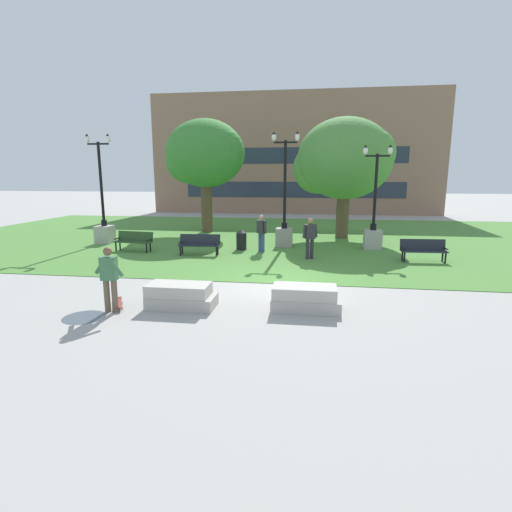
{
  "coord_description": "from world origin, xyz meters",
  "views": [
    {
      "loc": [
        1.18,
        -12.52,
        3.48
      ],
      "look_at": [
        -0.41,
        -1.4,
        1.2
      ],
      "focal_mm": 28.0,
      "sensor_mm": 36.0,
      "label": 1
    }
  ],
  "objects_px": {
    "concrete_block_left": "(305,298)",
    "trash_bin": "(241,240)",
    "person_bystander_far_lawn": "(310,236)",
    "skateboard": "(118,304)",
    "park_bench_far_left": "(423,249)",
    "lamp_post_right": "(104,222)",
    "concrete_block_center": "(181,296)",
    "lamp_post_left": "(373,228)",
    "person_skateboarder": "(109,276)",
    "lamp_post_center": "(284,224)",
    "park_bench_near_right": "(134,240)",
    "park_bench_near_left": "(200,243)",
    "person_bystander_near_lawn": "(261,231)"
  },
  "relations": [
    {
      "from": "concrete_block_left",
      "to": "trash_bin",
      "type": "distance_m",
      "value": 8.79
    },
    {
      "from": "concrete_block_left",
      "to": "person_bystander_far_lawn",
      "type": "distance_m",
      "value": 6.5
    },
    {
      "from": "skateboard",
      "to": "park_bench_far_left",
      "type": "distance_m",
      "value": 11.98
    },
    {
      "from": "skateboard",
      "to": "lamp_post_right",
      "type": "height_order",
      "value": "lamp_post_right"
    },
    {
      "from": "concrete_block_center",
      "to": "lamp_post_right",
      "type": "bearing_deg",
      "value": 127.8
    },
    {
      "from": "lamp_post_right",
      "to": "lamp_post_left",
      "type": "bearing_deg",
      "value": 1.38
    },
    {
      "from": "person_skateboarder",
      "to": "lamp_post_left",
      "type": "distance_m",
      "value": 12.97
    },
    {
      "from": "lamp_post_center",
      "to": "lamp_post_right",
      "type": "bearing_deg",
      "value": -177.77
    },
    {
      "from": "park_bench_near_right",
      "to": "lamp_post_center",
      "type": "height_order",
      "value": "lamp_post_center"
    },
    {
      "from": "park_bench_near_left",
      "to": "park_bench_far_left",
      "type": "distance_m",
      "value": 9.41
    },
    {
      "from": "person_skateboarder",
      "to": "skateboard",
      "type": "xyz_separation_m",
      "value": [
        -0.04,
        0.4,
        -0.88
      ]
    },
    {
      "from": "skateboard",
      "to": "park_bench_near_right",
      "type": "relative_size",
      "value": 0.54
    },
    {
      "from": "park_bench_near_right",
      "to": "concrete_block_center",
      "type": "bearing_deg",
      "value": -57.36
    },
    {
      "from": "skateboard",
      "to": "concrete_block_center",
      "type": "bearing_deg",
      "value": 8.1
    },
    {
      "from": "concrete_block_left",
      "to": "park_bench_far_left",
      "type": "xyz_separation_m",
      "value": [
        4.62,
        6.63,
        0.23
      ]
    },
    {
      "from": "park_bench_near_left",
      "to": "trash_bin",
      "type": "relative_size",
      "value": 1.9
    },
    {
      "from": "lamp_post_center",
      "to": "person_bystander_near_lawn",
      "type": "distance_m",
      "value": 1.88
    },
    {
      "from": "lamp_post_left",
      "to": "person_bystander_near_lawn",
      "type": "height_order",
      "value": "lamp_post_left"
    },
    {
      "from": "concrete_block_left",
      "to": "person_bystander_near_lawn",
      "type": "xyz_separation_m",
      "value": [
        -2.17,
        7.75,
        0.68
      ]
    },
    {
      "from": "person_skateboarder",
      "to": "person_bystander_near_lawn",
      "type": "bearing_deg",
      "value": 72.12
    },
    {
      "from": "skateboard",
      "to": "park_bench_far_left",
      "type": "xyz_separation_m",
      "value": [
        9.61,
        7.13,
        0.45
      ]
    },
    {
      "from": "park_bench_near_left",
      "to": "person_bystander_near_lawn",
      "type": "distance_m",
      "value": 2.86
    },
    {
      "from": "lamp_post_right",
      "to": "person_bystander_far_lawn",
      "type": "bearing_deg",
      "value": -13.65
    },
    {
      "from": "person_skateboarder",
      "to": "park_bench_near_right",
      "type": "bearing_deg",
      "value": 111.05
    },
    {
      "from": "concrete_block_center",
      "to": "person_skateboarder",
      "type": "height_order",
      "value": "person_skateboarder"
    },
    {
      "from": "person_bystander_near_lawn",
      "to": "park_bench_near_right",
      "type": "bearing_deg",
      "value": -173.91
    },
    {
      "from": "trash_bin",
      "to": "person_bystander_near_lawn",
      "type": "bearing_deg",
      "value": -23.54
    },
    {
      "from": "trash_bin",
      "to": "park_bench_near_left",
      "type": "bearing_deg",
      "value": -136.99
    },
    {
      "from": "concrete_block_left",
      "to": "person_skateboarder",
      "type": "xyz_separation_m",
      "value": [
        -4.95,
        -0.9,
        0.66
      ]
    },
    {
      "from": "concrete_block_left",
      "to": "lamp_post_right",
      "type": "xyz_separation_m",
      "value": [
        -10.51,
        9.03,
        0.81
      ]
    },
    {
      "from": "concrete_block_center",
      "to": "park_bench_near_right",
      "type": "distance_m",
      "value": 8.77
    },
    {
      "from": "lamp_post_right",
      "to": "lamp_post_center",
      "type": "bearing_deg",
      "value": 2.23
    },
    {
      "from": "concrete_block_left",
      "to": "park_bench_far_left",
      "type": "distance_m",
      "value": 8.09
    },
    {
      "from": "skateboard",
      "to": "trash_bin",
      "type": "bearing_deg",
      "value": 78.23
    },
    {
      "from": "lamp_post_left",
      "to": "park_bench_near_right",
      "type": "bearing_deg",
      "value": -168.58
    },
    {
      "from": "park_bench_near_right",
      "to": "park_bench_far_left",
      "type": "bearing_deg",
      "value": -2.21
    },
    {
      "from": "lamp_post_left",
      "to": "person_bystander_near_lawn",
      "type": "relative_size",
      "value": 2.82
    },
    {
      "from": "park_bench_near_left",
      "to": "park_bench_far_left",
      "type": "xyz_separation_m",
      "value": [
        9.41,
        -0.06,
        0.0
      ]
    },
    {
      "from": "person_bystander_near_lawn",
      "to": "trash_bin",
      "type": "bearing_deg",
      "value": 156.46
    },
    {
      "from": "person_skateboarder",
      "to": "park_bench_far_left",
      "type": "xyz_separation_m",
      "value": [
        9.58,
        7.53,
        -0.43
      ]
    },
    {
      "from": "park_bench_near_left",
      "to": "lamp_post_center",
      "type": "relative_size",
      "value": 0.33
    },
    {
      "from": "park_bench_near_left",
      "to": "park_bench_far_left",
      "type": "bearing_deg",
      "value": -0.36
    },
    {
      "from": "park_bench_near_left",
      "to": "trash_bin",
      "type": "bearing_deg",
      "value": 43.01
    },
    {
      "from": "park_bench_near_right",
      "to": "park_bench_far_left",
      "type": "xyz_separation_m",
      "value": [
        12.66,
        -0.49,
        0.0
      ]
    },
    {
      "from": "park_bench_near_right",
      "to": "lamp_post_left",
      "type": "height_order",
      "value": "lamp_post_left"
    },
    {
      "from": "park_bench_near_left",
      "to": "skateboard",
      "type": "bearing_deg",
      "value": -91.63
    },
    {
      "from": "park_bench_near_right",
      "to": "lamp_post_left",
      "type": "distance_m",
      "value": 11.27
    },
    {
      "from": "concrete_block_center",
      "to": "person_skateboarder",
      "type": "bearing_deg",
      "value": -158.84
    },
    {
      "from": "lamp_post_center",
      "to": "trash_bin",
      "type": "distance_m",
      "value": 2.36
    },
    {
      "from": "lamp_post_left",
      "to": "person_bystander_far_lawn",
      "type": "bearing_deg",
      "value": -135.66
    }
  ]
}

